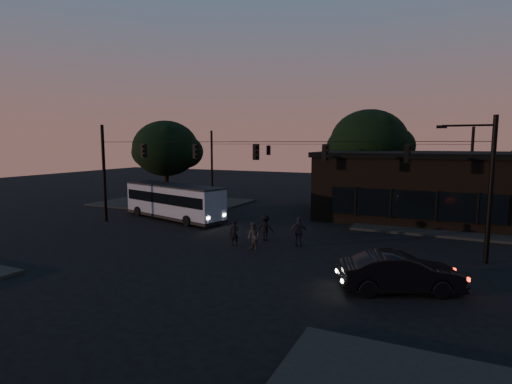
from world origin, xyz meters
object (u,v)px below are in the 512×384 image
at_px(pedestrian_c, 299,232).
at_px(bus, 174,200).
at_px(car, 400,273).
at_px(pedestrian_d, 266,228).
at_px(building, 418,185).
at_px(pedestrian_a, 234,233).
at_px(pedestrian_b, 254,236).

bearing_deg(pedestrian_c, bus, -26.16).
relative_size(car, pedestrian_d, 2.98).
height_order(building, pedestrian_d, building).
bearing_deg(pedestrian_d, pedestrian_a, 61.38).
bearing_deg(car, pedestrian_a, 46.18).
bearing_deg(car, pedestrian_c, 26.62).
bearing_deg(bus, pedestrian_a, -17.07).
xyz_separation_m(pedestrian_b, pedestrian_c, (2.05, 1.97, 0.05)).
xyz_separation_m(building, pedestrian_a, (-9.31, -14.37, -1.94)).
xyz_separation_m(car, pedestrian_a, (-9.68, 3.63, -0.04)).
bearing_deg(building, pedestrian_c, -114.36).
height_order(pedestrian_a, pedestrian_b, pedestrian_b).
relative_size(car, pedestrian_c, 2.82).
relative_size(bus, car, 2.08).
height_order(bus, pedestrian_d, bus).
relative_size(bus, pedestrian_c, 5.86).
relative_size(pedestrian_a, pedestrian_c, 0.88).
bearing_deg(pedestrian_a, pedestrian_d, 51.39).
bearing_deg(pedestrian_a, building, 48.01).
relative_size(pedestrian_b, pedestrian_c, 0.94).
distance_m(bus, pedestrian_d, 10.17).
distance_m(bus, car, 20.24).
height_order(bus, pedestrian_a, bus).
bearing_deg(pedestrian_c, car, 131.58).
distance_m(building, pedestrian_a, 17.23).
bearing_deg(car, pedestrian_d, 33.20).
height_order(building, car, building).
distance_m(car, pedestrian_d, 10.24).
bearing_deg(building, pedestrian_d, -123.45).
relative_size(building, pedestrian_b, 9.40).
relative_size(building, bus, 1.51).
distance_m(building, car, 18.11).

